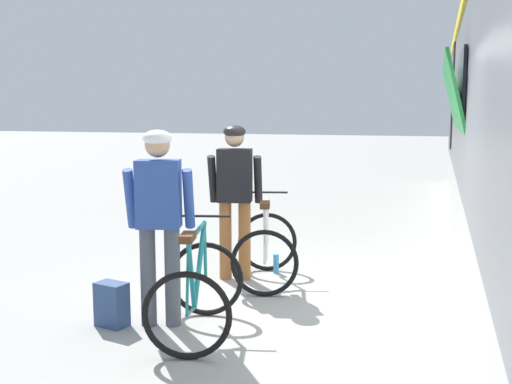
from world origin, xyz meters
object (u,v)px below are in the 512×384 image
(bicycle_far_teal, at_px, (197,291))
(backpack_on_platform, at_px, (112,304))
(cyclist_near_in_dark, at_px, (235,188))
(bicycle_near_white, at_px, (266,248))
(cyclist_far_in_blue, at_px, (159,210))
(water_bottle_near_the_bikes, at_px, (276,264))

(bicycle_far_teal, distance_m, backpack_on_platform, 0.85)
(cyclist_near_in_dark, bearing_deg, bicycle_far_teal, -81.85)
(bicycle_near_white, relative_size, bicycle_far_teal, 1.01)
(bicycle_near_white, xyz_separation_m, backpack_on_platform, (-0.96, -1.71, -0.20))
(cyclist_near_in_dark, relative_size, cyclist_far_in_blue, 1.00)
(cyclist_near_in_dark, distance_m, bicycle_near_white, 0.76)
(cyclist_near_in_dark, height_order, backpack_on_platform, cyclist_near_in_dark)
(cyclist_near_in_dark, distance_m, bicycle_far_teal, 1.90)
(backpack_on_platform, relative_size, water_bottle_near_the_bikes, 1.78)
(cyclist_far_in_blue, xyz_separation_m, bicycle_far_teal, (0.42, -0.16, -0.65))
(cyclist_far_in_blue, relative_size, bicycle_far_teal, 1.46)
(water_bottle_near_the_bikes, bearing_deg, bicycle_near_white, -90.44)
(backpack_on_platform, distance_m, water_bottle_near_the_bikes, 2.35)
(water_bottle_near_the_bikes, bearing_deg, cyclist_far_in_blue, -105.48)
(bicycle_far_teal, bearing_deg, bicycle_near_white, 85.60)
(cyclist_far_in_blue, distance_m, bicycle_far_teal, 0.79)
(bicycle_near_white, bearing_deg, backpack_on_platform, -119.31)
(bicycle_far_teal, height_order, backpack_on_platform, bicycle_far_teal)
(bicycle_far_teal, distance_m, water_bottle_near_the_bikes, 2.17)
(backpack_on_platform, bearing_deg, bicycle_near_white, 73.90)
(cyclist_near_in_dark, relative_size, bicycle_near_white, 1.46)
(cyclist_near_in_dark, height_order, water_bottle_near_the_bikes, cyclist_near_in_dark)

